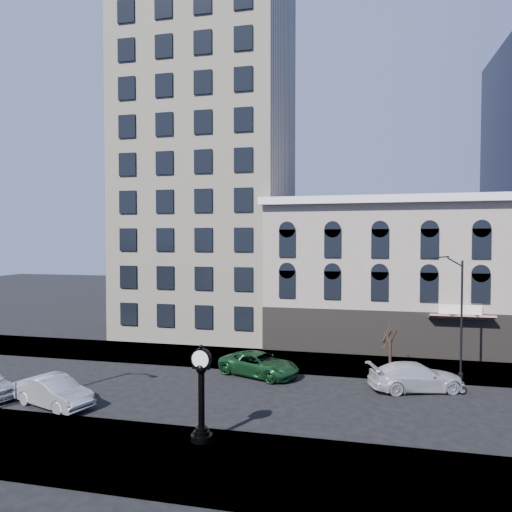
# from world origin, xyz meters

# --- Properties ---
(ground) EXTENTS (160.00, 160.00, 0.00)m
(ground) POSITION_xyz_m (0.00, 0.00, 0.00)
(ground) COLOR black
(ground) RESTS_ON ground
(sidewalk_far) EXTENTS (160.00, 6.00, 0.12)m
(sidewalk_far) POSITION_xyz_m (0.00, 8.00, 0.06)
(sidewalk_far) COLOR gray
(sidewalk_far) RESTS_ON ground
(sidewalk_near) EXTENTS (160.00, 6.00, 0.12)m
(sidewalk_near) POSITION_xyz_m (0.00, -8.00, 0.06)
(sidewalk_near) COLOR gray
(sidewalk_near) RESTS_ON ground
(cream_tower) EXTENTS (15.90, 15.40, 42.50)m
(cream_tower) POSITION_xyz_m (-6.11, 18.88, 19.32)
(cream_tower) COLOR beige
(cream_tower) RESTS_ON ground
(victorian_row) EXTENTS (22.60, 11.19, 12.50)m
(victorian_row) POSITION_xyz_m (12.00, 15.89, 6.00)
(victorian_row) COLOR gray
(victorian_row) RESTS_ON ground
(street_clock) EXTENTS (0.98, 0.98, 4.30)m
(street_clock) POSITION_xyz_m (1.84, -6.32, 2.07)
(street_clock) COLOR black
(street_clock) RESTS_ON sidewalk_near
(street_lamp_far) EXTENTS (2.06, 0.68, 8.07)m
(street_lamp_far) POSITION_xyz_m (14.53, 5.87, 6.21)
(street_lamp_far) COLOR black
(street_lamp_far) RESTS_ON sidewalk_far
(bare_tree_far) EXTENTS (1.96, 1.96, 3.36)m
(bare_tree_far) POSITION_xyz_m (10.80, 7.23, 2.65)
(bare_tree_far) COLOR #2E2117
(bare_tree_far) RESTS_ON sidewalk_far
(car_near_b) EXTENTS (5.18, 3.15, 1.61)m
(car_near_b) POSITION_xyz_m (-7.53, -3.82, 0.81)
(car_near_b) COLOR #A5A8AD
(car_near_b) RESTS_ON ground
(car_far_a) EXTENTS (6.05, 4.35, 1.53)m
(car_far_a) POSITION_xyz_m (2.20, 4.12, 0.76)
(car_far_a) COLOR #143F1E
(car_far_a) RESTS_ON ground
(car_far_b) EXTENTS (6.09, 3.85, 1.64)m
(car_far_b) POSITION_xyz_m (12.05, 3.31, 0.82)
(car_far_b) COLOR silver
(car_far_b) RESTS_ON ground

